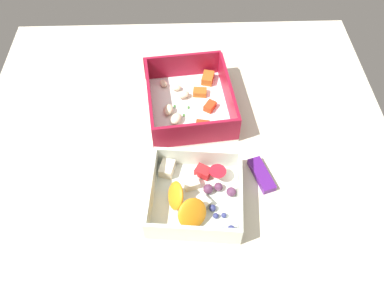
% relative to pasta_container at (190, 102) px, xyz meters
% --- Properties ---
extents(table_surface, '(0.80, 0.80, 0.02)m').
position_rel_pasta_container_xyz_m(table_surface, '(0.12, -0.01, -0.03)').
color(table_surface, beige).
rests_on(table_surface, ground).
extents(pasta_container, '(0.21, 0.18, 0.06)m').
position_rel_pasta_container_xyz_m(pasta_container, '(0.00, 0.00, 0.00)').
color(pasta_container, white).
rests_on(pasta_container, table_surface).
extents(fruit_bowl, '(0.16, 0.17, 0.06)m').
position_rel_pasta_container_xyz_m(fruit_bowl, '(0.21, 0.00, -0.00)').
color(fruit_bowl, silver).
rests_on(fruit_bowl, table_surface).
extents(candy_bar, '(0.07, 0.04, 0.01)m').
position_rel_pasta_container_xyz_m(candy_bar, '(0.17, 0.12, -0.01)').
color(candy_bar, '#51197A').
rests_on(candy_bar, table_surface).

